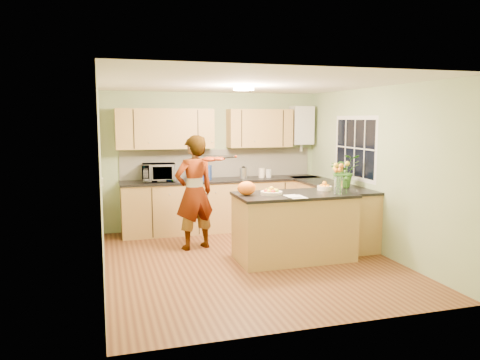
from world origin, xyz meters
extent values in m
plane|color=#532B17|center=(0.00, 0.00, 0.00)|extent=(4.50, 4.50, 0.00)
cube|color=silver|center=(0.00, 0.00, 2.50)|extent=(4.00, 4.50, 0.02)
cube|color=#8EA777|center=(0.00, 2.25, 1.25)|extent=(4.00, 0.02, 2.50)
cube|color=#8EA777|center=(0.00, -2.25, 1.25)|extent=(4.00, 0.02, 2.50)
cube|color=#8EA777|center=(-2.00, 0.00, 1.25)|extent=(0.02, 4.50, 2.50)
cube|color=#8EA777|center=(2.00, 0.00, 1.25)|extent=(0.02, 4.50, 2.50)
cube|color=#B08346|center=(0.10, 1.95, 0.45)|extent=(3.60, 0.60, 0.90)
cube|color=black|center=(0.10, 1.94, 0.92)|extent=(3.64, 0.62, 0.04)
cube|color=#B08346|center=(1.70, 0.85, 0.45)|extent=(0.60, 2.20, 0.90)
cube|color=black|center=(1.69, 0.85, 0.92)|extent=(0.62, 2.24, 0.04)
cube|color=white|center=(0.10, 2.23, 1.20)|extent=(3.60, 0.02, 0.52)
cube|color=#B08346|center=(-0.90, 2.08, 1.85)|extent=(1.70, 0.34, 0.70)
cube|color=#B08346|center=(0.85, 2.08, 1.85)|extent=(1.20, 0.34, 0.70)
cube|color=silver|center=(1.70, 2.09, 1.90)|extent=(0.40, 0.30, 0.72)
cylinder|color=silver|center=(1.70, 2.09, 1.50)|extent=(0.06, 0.06, 0.20)
cube|color=silver|center=(1.99, 0.60, 1.55)|extent=(0.01, 1.30, 1.05)
cube|color=black|center=(1.99, 0.60, 1.55)|extent=(0.01, 1.18, 0.92)
cube|color=silver|center=(-1.99, -0.60, 1.30)|extent=(0.02, 0.09, 0.09)
cylinder|color=#FFEABF|center=(0.00, 0.30, 2.46)|extent=(0.30, 0.30, 0.06)
cylinder|color=silver|center=(0.00, 0.30, 2.49)|extent=(0.10, 0.10, 0.02)
cube|color=#B08346|center=(0.64, -0.08, 0.46)|extent=(1.64, 0.82, 0.92)
cube|color=black|center=(0.64, -0.08, 0.95)|extent=(1.68, 0.86, 0.04)
cylinder|color=#F9E5C7|center=(0.29, -0.08, 0.99)|extent=(0.31, 0.31, 0.05)
cylinder|color=#F9E5C7|center=(1.19, 0.07, 1.00)|extent=(0.22, 0.22, 0.06)
cylinder|color=silver|center=(1.24, -0.26, 1.09)|extent=(0.12, 0.12, 0.24)
ellipsoid|color=orange|center=(-0.06, -0.03, 1.06)|extent=(0.26, 0.23, 0.20)
cube|color=white|center=(0.54, -0.38, 0.97)|extent=(0.22, 0.30, 0.01)
imported|color=tan|center=(-0.63, 0.87, 0.89)|extent=(0.74, 0.59, 1.78)
imported|color=silver|center=(-1.04, 1.96, 1.10)|extent=(0.60, 0.44, 0.31)
cube|color=#203D95|center=(-0.27, 1.96, 1.07)|extent=(0.38, 0.33, 0.25)
cylinder|color=silver|center=(0.49, 1.93, 1.04)|extent=(0.14, 0.14, 0.19)
sphere|color=black|center=(0.49, 1.93, 1.17)|extent=(0.07, 0.07, 0.07)
cylinder|color=#F9E5C7|center=(0.86, 1.97, 1.03)|extent=(0.13, 0.13, 0.17)
cylinder|color=silver|center=(0.98, 1.93, 1.02)|extent=(0.12, 0.12, 0.15)
imported|color=#366E24|center=(1.70, 0.41, 1.21)|extent=(0.56, 0.52, 0.53)
camera|label=1|loc=(-1.97, -6.19, 2.03)|focal=35.00mm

